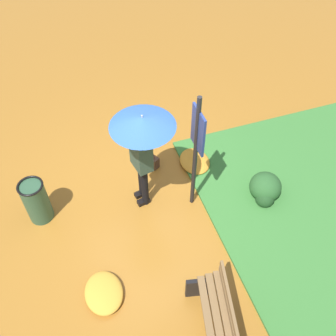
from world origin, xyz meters
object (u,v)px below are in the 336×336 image
at_px(info_sign_post, 197,143).
at_px(handbag, 151,160).
at_px(trash_bin, 36,201).
at_px(person_with_umbrella, 142,138).
at_px(park_bench, 220,325).

relative_size(info_sign_post, handbag, 6.22).
bearing_deg(trash_bin, person_with_umbrella, 80.70).
relative_size(info_sign_post, park_bench, 1.62).
bearing_deg(trash_bin, park_bench, 35.99).
height_order(handbag, trash_bin, trash_bin).
xyz_separation_m(handbag, park_bench, (3.31, -0.09, 0.28)).
height_order(info_sign_post, trash_bin, info_sign_post).
relative_size(person_with_umbrella, trash_bin, 2.45).
relative_size(park_bench, trash_bin, 1.71).
bearing_deg(park_bench, handbag, 178.45).
bearing_deg(person_with_umbrella, trash_bin, -99.30).
relative_size(person_with_umbrella, handbag, 5.53).
relative_size(person_with_umbrella, park_bench, 1.44).
bearing_deg(park_bench, info_sign_post, 167.15).
bearing_deg(person_with_umbrella, handbag, 156.59).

